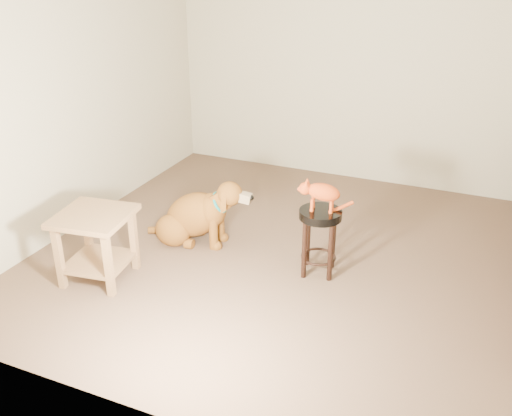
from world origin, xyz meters
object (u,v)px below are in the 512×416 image
at_px(padded_stool, 320,229).
at_px(tabby_kitten, 320,193).
at_px(side_table, 96,236).
at_px(golden_retriever, 195,216).

relative_size(padded_stool, tabby_kitten, 1.31).
relative_size(side_table, tabby_kitten, 1.46).
relative_size(padded_stool, golden_retriever, 0.54).
bearing_deg(padded_stool, tabby_kitten, -174.99).
relative_size(side_table, golden_retriever, 0.59).
bearing_deg(padded_stool, side_table, -153.97).
bearing_deg(golden_retriever, side_table, -121.40).
bearing_deg(tabby_kitten, golden_retriever, 165.20).
relative_size(padded_stool, side_table, 0.90).
xyz_separation_m(golden_retriever, tabby_kitten, (1.15, -0.08, 0.46)).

